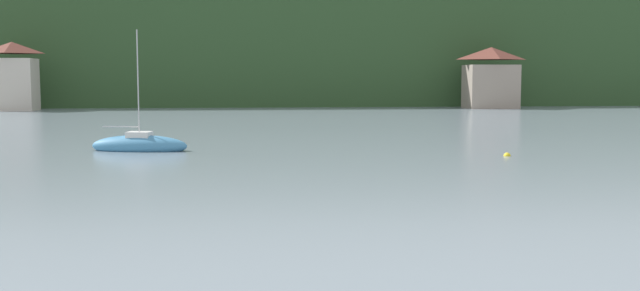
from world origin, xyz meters
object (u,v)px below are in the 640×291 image
shore_building_westcentral (491,79)px  mooring_buoy_near (507,156)px  shore_building_west (13,77)px  sailboat_far_5 (139,145)px

shore_building_westcentral → mooring_buoy_near: shore_building_westcentral is taller
shore_building_westcentral → shore_building_west: bearing=-179.7°
shore_building_westcentral → sailboat_far_5: bearing=-126.4°
sailboat_far_5 → mooring_buoy_near: (19.63, -4.91, -0.31)m
shore_building_west → mooring_buoy_near: 72.03m
shore_building_west → shore_building_westcentral: bearing=0.3°
shore_building_west → shore_building_westcentral: size_ratio=1.04×
shore_building_west → mooring_buoy_near: shore_building_west is taller
mooring_buoy_near → sailboat_far_5: bearing=165.9°
shore_building_west → sailboat_far_5: bearing=-66.8°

